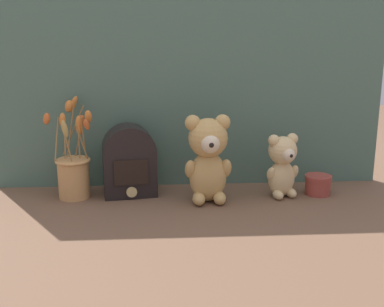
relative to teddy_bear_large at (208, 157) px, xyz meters
name	(u,v)px	position (x,y,z in m)	size (l,w,h in m)	color
ground_plane	(192,199)	(-0.05, 0.02, -0.14)	(4.00, 4.00, 0.00)	brown
backdrop_wall	(189,84)	(-0.05, 0.19, 0.21)	(1.32, 0.02, 0.70)	#4C6B5B
teddy_bear_large	(208,157)	(0.00, 0.00, 0.00)	(0.15, 0.14, 0.28)	tan
teddy_bear_medium	(282,164)	(0.24, 0.03, -0.04)	(0.12, 0.10, 0.21)	#DBBC84
flower_vase	(74,170)	(-0.43, 0.06, -0.05)	(0.16, 0.16, 0.32)	tan
vintage_radio	(129,161)	(-0.25, 0.08, -0.03)	(0.18, 0.13, 0.23)	black
decorative_tin_tall	(318,185)	(0.37, 0.05, -0.11)	(0.09, 0.09, 0.06)	#993D33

